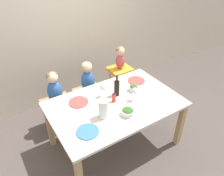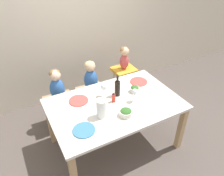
% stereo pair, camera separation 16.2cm
% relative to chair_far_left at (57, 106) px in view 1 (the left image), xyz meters
% --- Properties ---
extents(ground_plane, '(14.00, 14.00, 0.00)m').
position_rel_chair_far_left_xyz_m(ground_plane, '(0.52, -0.75, -0.39)').
color(ground_plane, '#564C47').
extents(wall_back, '(10.00, 0.06, 2.70)m').
position_rel_chair_far_left_xyz_m(wall_back, '(0.52, 0.69, 0.96)').
color(wall_back, beige).
rests_on(wall_back, ground_plane).
extents(dining_table, '(1.61, 1.04, 0.72)m').
position_rel_chair_far_left_xyz_m(dining_table, '(0.52, -0.75, 0.25)').
color(dining_table, silver).
rests_on(dining_table, ground_plane).
extents(chair_far_left, '(0.42, 0.37, 0.47)m').
position_rel_chair_far_left_xyz_m(chair_far_left, '(0.00, 0.00, 0.00)').
color(chair_far_left, silver).
rests_on(chair_far_left, ground_plane).
extents(chair_far_center, '(0.42, 0.37, 0.47)m').
position_rel_chair_far_left_xyz_m(chair_far_center, '(0.51, 0.00, 0.00)').
color(chair_far_center, silver).
rests_on(chair_far_center, ground_plane).
extents(chair_right_highchair, '(0.36, 0.31, 0.69)m').
position_rel_chair_far_left_xyz_m(chair_right_highchair, '(1.10, 0.00, 0.14)').
color(chair_right_highchair, silver).
rests_on(chair_right_highchair, ground_plane).
extents(person_child_left, '(0.21, 0.19, 0.49)m').
position_rel_chair_far_left_xyz_m(person_child_left, '(0.00, 0.00, 0.33)').
color(person_child_left, '#3366B2').
rests_on(person_child_left, chair_far_left).
extents(person_child_center, '(0.21, 0.19, 0.49)m').
position_rel_chair_far_left_xyz_m(person_child_center, '(0.51, 0.00, 0.33)').
color(person_child_center, '#3366B2').
rests_on(person_child_center, chair_far_center).
extents(person_baby_right, '(0.15, 0.15, 0.37)m').
position_rel_chair_far_left_xyz_m(person_baby_right, '(1.10, 0.00, 0.51)').
color(person_baby_right, '#C64C4C').
rests_on(person_baby_right, chair_right_highchair).
extents(wine_bottle, '(0.07, 0.07, 0.29)m').
position_rel_chair_far_left_xyz_m(wine_bottle, '(0.63, -0.62, 0.45)').
color(wine_bottle, black).
rests_on(wine_bottle, dining_table).
extents(paper_towel_roll, '(0.11, 0.11, 0.23)m').
position_rel_chair_far_left_xyz_m(paper_towel_roll, '(0.27, -0.89, 0.45)').
color(paper_towel_roll, white).
rests_on(paper_towel_roll, dining_table).
extents(wine_glass_near, '(0.07, 0.07, 0.18)m').
position_rel_chair_far_left_xyz_m(wine_glass_near, '(0.75, -0.82, 0.46)').
color(wine_glass_near, white).
rests_on(wine_glass_near, dining_table).
extents(wine_glass_far, '(0.07, 0.07, 0.18)m').
position_rel_chair_far_left_xyz_m(wine_glass_far, '(0.46, -0.54, 0.46)').
color(wine_glass_far, white).
rests_on(wine_glass_far, dining_table).
extents(salad_bowl_large, '(0.15, 0.15, 0.09)m').
position_rel_chair_far_left_xyz_m(salad_bowl_large, '(0.51, -1.01, 0.38)').
color(salad_bowl_large, silver).
rests_on(salad_bowl_large, dining_table).
extents(salad_bowl_small, '(0.12, 0.12, 0.09)m').
position_rel_chair_far_left_xyz_m(salad_bowl_small, '(0.87, -0.66, 0.38)').
color(salad_bowl_small, silver).
rests_on(salad_bowl_small, dining_table).
extents(dinner_plate_front_left, '(0.24, 0.24, 0.01)m').
position_rel_chair_far_left_xyz_m(dinner_plate_front_left, '(0.00, -1.01, 0.34)').
color(dinner_plate_front_left, teal).
rests_on(dinner_plate_front_left, dining_table).
extents(dinner_plate_back_left, '(0.24, 0.24, 0.01)m').
position_rel_chair_far_left_xyz_m(dinner_plate_back_left, '(0.14, -0.50, 0.34)').
color(dinner_plate_back_left, '#D14C47').
rests_on(dinner_plate_back_left, dining_table).
extents(dinner_plate_back_right, '(0.24, 0.24, 0.01)m').
position_rel_chair_far_left_xyz_m(dinner_plate_back_right, '(1.05, -0.49, 0.34)').
color(dinner_plate_back_right, '#D14C47').
rests_on(dinner_plate_back_right, dining_table).
extents(condiment_bottle_hot_sauce, '(0.05, 0.05, 0.14)m').
position_rel_chair_far_left_xyz_m(condiment_bottle_hot_sauce, '(0.52, -0.71, 0.40)').
color(condiment_bottle_hot_sauce, red).
rests_on(condiment_bottle_hot_sauce, dining_table).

